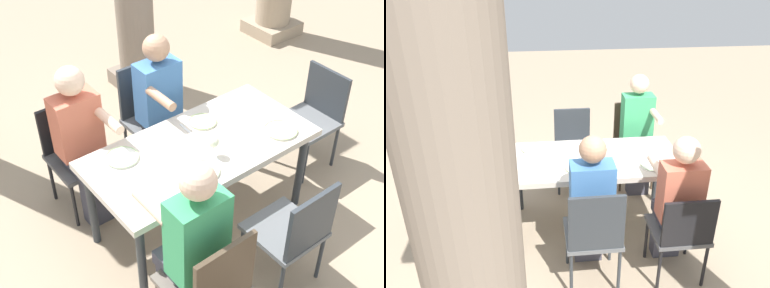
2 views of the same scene
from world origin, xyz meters
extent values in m
plane|color=gray|center=(0.00, 0.00, 0.00)|extent=(16.00, 16.00, 0.00)
cube|color=beige|center=(0.00, 0.00, 0.73)|extent=(1.64, 0.80, 0.05)
cylinder|color=#2D3338|center=(-0.74, 0.32, 0.35)|extent=(0.06, 0.06, 0.71)
cylinder|color=#2D3338|center=(0.74, 0.32, 0.35)|extent=(0.06, 0.06, 0.71)
cylinder|color=#2D3338|center=(-0.74, -0.32, 0.35)|extent=(0.06, 0.06, 0.71)
cylinder|color=#2D3338|center=(0.74, -0.32, 0.35)|extent=(0.06, 0.06, 0.71)
cube|color=#4F4F50|center=(-0.59, 0.74, 0.44)|extent=(0.44, 0.44, 0.04)
cube|color=black|center=(-0.59, 0.94, 0.65)|extent=(0.42, 0.03, 0.42)
cylinder|color=black|center=(-0.78, 0.55, 0.21)|extent=(0.03, 0.03, 0.42)
cylinder|color=black|center=(-0.40, 0.55, 0.21)|extent=(0.03, 0.03, 0.42)
cylinder|color=black|center=(-0.78, 0.93, 0.21)|extent=(0.03, 0.03, 0.42)
cylinder|color=black|center=(-0.40, 0.93, 0.21)|extent=(0.03, 0.03, 0.42)
cube|color=#6A6158|center=(-0.59, -0.74, 0.46)|extent=(0.44, 0.44, 0.04)
cube|color=#473828|center=(-0.59, -0.94, 0.70)|extent=(0.42, 0.03, 0.49)
cylinder|color=#473828|center=(-0.40, -0.55, 0.22)|extent=(0.03, 0.03, 0.44)
cylinder|color=#473828|center=(-0.78, -0.55, 0.22)|extent=(0.03, 0.03, 0.44)
cylinder|color=#473828|center=(-0.40, -0.93, 0.22)|extent=(0.03, 0.03, 0.44)
cylinder|color=#473828|center=(-0.78, -0.93, 0.22)|extent=(0.03, 0.03, 0.44)
cube|color=#5B5E61|center=(0.12, 0.74, 0.47)|extent=(0.44, 0.44, 0.04)
cube|color=#2D3338|center=(0.12, 0.94, 0.71)|extent=(0.42, 0.03, 0.49)
cylinder|color=#2D3338|center=(-0.07, 0.55, 0.23)|extent=(0.03, 0.03, 0.45)
cylinder|color=#2D3338|center=(0.31, 0.55, 0.23)|extent=(0.03, 0.03, 0.45)
cylinder|color=#2D3338|center=(-0.07, 0.93, 0.23)|extent=(0.03, 0.03, 0.45)
cylinder|color=#2D3338|center=(0.31, 0.93, 0.23)|extent=(0.03, 0.03, 0.45)
cube|color=#5B5E61|center=(0.12, -0.74, 0.44)|extent=(0.44, 0.44, 0.04)
cube|color=#2D3338|center=(0.12, -0.94, 0.67)|extent=(0.42, 0.03, 0.45)
cylinder|color=#2D3338|center=(0.31, -0.55, 0.21)|extent=(0.03, 0.03, 0.43)
cylinder|color=#2D3338|center=(-0.07, -0.55, 0.21)|extent=(0.03, 0.03, 0.43)
cylinder|color=#2D3338|center=(0.31, -0.93, 0.21)|extent=(0.03, 0.03, 0.43)
cylinder|color=#2D3338|center=(-0.07, -0.93, 0.21)|extent=(0.03, 0.03, 0.43)
cube|color=#5B5E61|center=(1.16, 0.00, 0.45)|extent=(0.44, 0.44, 0.04)
cube|color=#2D3338|center=(1.36, 0.00, 0.66)|extent=(0.03, 0.42, 0.43)
cylinder|color=#2D3338|center=(0.97, 0.19, 0.21)|extent=(0.03, 0.03, 0.43)
cylinder|color=#2D3338|center=(0.97, -0.19, 0.21)|extent=(0.03, 0.03, 0.43)
cylinder|color=#2D3338|center=(1.35, 0.19, 0.21)|extent=(0.03, 0.03, 0.43)
cylinder|color=#2D3338|center=(1.35, -0.19, 0.21)|extent=(0.03, 0.03, 0.43)
cube|color=#3F3F4C|center=(-0.59, -0.50, 0.23)|extent=(0.24, 0.14, 0.46)
cube|color=#3F3F4C|center=(-0.59, -0.59, 0.51)|extent=(0.28, 0.32, 0.10)
cube|color=#389E60|center=(-0.59, -0.70, 0.84)|extent=(0.34, 0.20, 0.56)
sphere|color=beige|center=(-0.59, -0.70, 1.24)|extent=(0.21, 0.21, 0.21)
cylinder|color=beige|center=(-0.73, -0.46, 0.96)|extent=(0.07, 0.30, 0.07)
cube|color=#3F3F4C|center=(0.12, 0.49, 0.23)|extent=(0.24, 0.14, 0.46)
cube|color=#3F3F4C|center=(0.12, 0.58, 0.51)|extent=(0.28, 0.32, 0.10)
cube|color=#3F72B2|center=(0.12, 0.69, 0.82)|extent=(0.34, 0.20, 0.52)
sphere|color=tan|center=(0.12, 0.69, 1.20)|extent=(0.21, 0.21, 0.21)
cylinder|color=tan|center=(-0.02, 0.45, 0.93)|extent=(0.07, 0.30, 0.07)
cube|color=#3F3F4C|center=(-0.59, 0.51, 0.23)|extent=(0.24, 0.14, 0.46)
cube|color=#3F3F4C|center=(-0.59, 0.60, 0.51)|extent=(0.28, 0.32, 0.10)
cube|color=#CC664C|center=(-0.59, 0.71, 0.80)|extent=(0.34, 0.20, 0.48)
sphere|color=beige|center=(-0.59, 0.71, 1.17)|extent=(0.21, 0.21, 0.21)
cylinder|color=beige|center=(-0.45, 0.47, 0.91)|extent=(0.07, 0.30, 0.07)
cylinder|color=gray|center=(0.77, 2.03, 1.47)|extent=(0.38, 0.38, 2.62)
cylinder|color=white|center=(-0.51, 0.22, 0.76)|extent=(0.23, 0.23, 0.01)
torus|color=#A4C786|center=(-0.51, 0.22, 0.77)|extent=(0.23, 0.23, 0.01)
cube|color=silver|center=(-0.66, 0.22, 0.76)|extent=(0.02, 0.17, 0.01)
cube|color=silver|center=(-0.36, 0.22, 0.76)|extent=(0.02, 0.17, 0.01)
cylinder|color=white|center=(-0.17, -0.24, 0.76)|extent=(0.22, 0.22, 0.01)
torus|color=#A4C786|center=(-0.17, -0.24, 0.77)|extent=(0.22, 0.22, 0.01)
cylinder|color=white|center=(0.00, -0.14, 0.76)|extent=(0.06, 0.06, 0.00)
cylinder|color=white|center=(0.00, -0.14, 0.80)|extent=(0.01, 0.01, 0.07)
sphere|color=#F2EFCC|center=(0.00, -0.14, 0.87)|extent=(0.08, 0.08, 0.08)
cube|color=silver|center=(-0.32, -0.24, 0.76)|extent=(0.02, 0.17, 0.01)
cube|color=silver|center=(-0.02, -0.24, 0.76)|extent=(0.03, 0.17, 0.01)
cylinder|color=silver|center=(0.18, 0.20, 0.76)|extent=(0.21, 0.21, 0.01)
torus|color=#A0BE77|center=(0.18, 0.20, 0.77)|extent=(0.21, 0.21, 0.01)
cube|color=silver|center=(0.03, 0.20, 0.76)|extent=(0.03, 0.17, 0.01)
cube|color=silver|center=(0.33, 0.20, 0.76)|extent=(0.04, 0.17, 0.01)
cylinder|color=silver|center=(0.56, -0.23, 0.76)|extent=(0.25, 0.25, 0.01)
torus|color=#A0BE77|center=(0.56, -0.23, 0.77)|extent=(0.25, 0.25, 0.01)
cube|color=silver|center=(0.41, -0.23, 0.76)|extent=(0.02, 0.17, 0.01)
cube|color=silver|center=(0.71, -0.23, 0.76)|extent=(0.02, 0.17, 0.01)
camera|label=1|loc=(-1.84, -2.26, 3.05)|focal=49.34mm
camera|label=2|loc=(0.50, 3.15, 2.47)|focal=35.79mm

